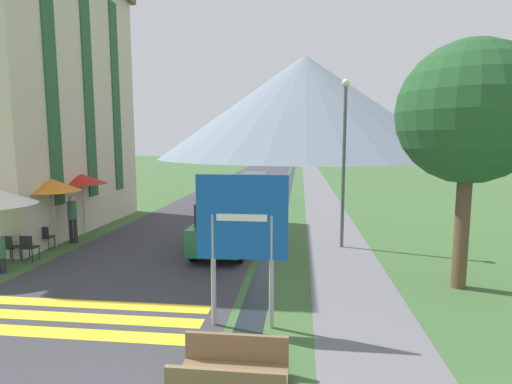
% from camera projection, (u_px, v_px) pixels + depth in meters
% --- Properties ---
extents(ground_plane, '(160.00, 160.00, 0.00)m').
position_uv_depth(ground_plane, '(264.00, 203.00, 24.46)').
color(ground_plane, '#3D6033').
extents(road, '(6.40, 60.00, 0.01)m').
position_uv_depth(road, '(246.00, 185.00, 34.60)').
color(road, '#38383D').
rests_on(road, ground_plane).
extents(footpath, '(2.20, 60.00, 0.01)m').
position_uv_depth(footpath, '(317.00, 186.00, 33.92)').
color(footpath, slate).
rests_on(footpath, ground_plane).
extents(drainage_channel, '(0.60, 60.00, 0.00)m').
position_uv_depth(drainage_channel, '(289.00, 186.00, 34.19)').
color(drainage_channel, black).
rests_on(drainage_channel, ground_plane).
extents(crosswalk_marking, '(5.44, 1.84, 0.01)m').
position_uv_depth(crosswalk_marking, '(79.00, 318.00, 8.57)').
color(crosswalk_marking, yellow).
rests_on(crosswalk_marking, ground_plane).
extents(mountain_distant, '(67.28, 67.28, 23.42)m').
position_uv_depth(mountain_distant, '(304.00, 107.00, 92.43)').
color(mountain_distant, slate).
rests_on(mountain_distant, ground_plane).
extents(hotel_building, '(6.02, 9.60, 11.69)m').
position_uv_depth(hotel_building, '(26.00, 81.00, 16.82)').
color(hotel_building, beige).
rests_on(hotel_building, ground_plane).
extents(road_sign, '(1.84, 0.11, 3.12)m').
position_uv_depth(road_sign, '(242.00, 230.00, 7.92)').
color(road_sign, '#9E9EA3').
rests_on(road_sign, ground_plane).
extents(footbridge, '(1.70, 1.10, 0.65)m').
position_uv_depth(footbridge, '(231.00, 377.00, 6.03)').
color(footbridge, brown).
rests_on(footbridge, ground_plane).
extents(parked_car_near, '(1.72, 4.01, 1.82)m').
position_uv_depth(parked_car_near, '(223.00, 226.00, 13.66)').
color(parked_car_near, '#28663D').
rests_on(parked_car_near, ground_plane).
extents(parked_car_far, '(1.90, 4.56, 1.82)m').
position_uv_depth(parked_car_far, '(255.00, 187.00, 25.36)').
color(parked_car_far, '#A31919').
rests_on(parked_car_far, ground_plane).
extents(cafe_chair_middle, '(0.40, 0.40, 0.85)m').
position_uv_depth(cafe_chair_middle, '(45.00, 236.00, 13.87)').
color(cafe_chair_middle, '#232328').
rests_on(cafe_chair_middle, ground_plane).
extents(cafe_chair_far_right, '(0.40, 0.40, 0.85)m').
position_uv_depth(cafe_chair_far_right, '(62.00, 226.00, 15.43)').
color(cafe_chair_far_right, '#232328').
rests_on(cafe_chair_far_right, ground_plane).
extents(cafe_chair_near_right, '(0.40, 0.40, 0.85)m').
position_uv_depth(cafe_chair_near_right, '(9.00, 246.00, 12.50)').
color(cafe_chair_near_right, '#232328').
rests_on(cafe_chair_near_right, ground_plane).
extents(cafe_chair_near_left, '(0.40, 0.40, 0.85)m').
position_uv_depth(cafe_chair_near_left, '(28.00, 246.00, 12.52)').
color(cafe_chair_near_left, '#232328').
rests_on(cafe_chair_near_left, ground_plane).
extents(cafe_umbrella_middle_orange, '(1.94, 1.94, 2.46)m').
position_uv_depth(cafe_umbrella_middle_orange, '(52.00, 185.00, 14.03)').
color(cafe_umbrella_middle_orange, '#B7B2A8').
rests_on(cafe_umbrella_middle_orange, ground_plane).
extents(cafe_umbrella_rear_red, '(1.92, 1.92, 2.48)m').
position_uv_depth(cafe_umbrella_rear_red, '(82.00, 179.00, 16.02)').
color(cafe_umbrella_rear_red, '#B7B2A8').
rests_on(cafe_umbrella_rear_red, ground_plane).
extents(person_seated_far, '(0.32, 0.32, 1.25)m').
position_uv_depth(person_seated_far, '(28.00, 233.00, 13.46)').
color(person_seated_far, '#282833').
rests_on(person_seated_far, ground_plane).
extents(person_standing_terrace, '(0.32, 0.32, 1.77)m').
position_uv_depth(person_standing_terrace, '(72.00, 216.00, 14.78)').
color(person_standing_terrace, '#282833').
rests_on(person_standing_terrace, ground_plane).
extents(streetlamp, '(0.28, 0.28, 5.89)m').
position_uv_depth(streetlamp, '(344.00, 151.00, 13.93)').
color(streetlamp, '#515156').
rests_on(streetlamp, ground_plane).
extents(tree_by_path, '(3.52, 3.52, 6.24)m').
position_uv_depth(tree_by_path, '(469.00, 114.00, 9.83)').
color(tree_by_path, brown).
rests_on(tree_by_path, ground_plane).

